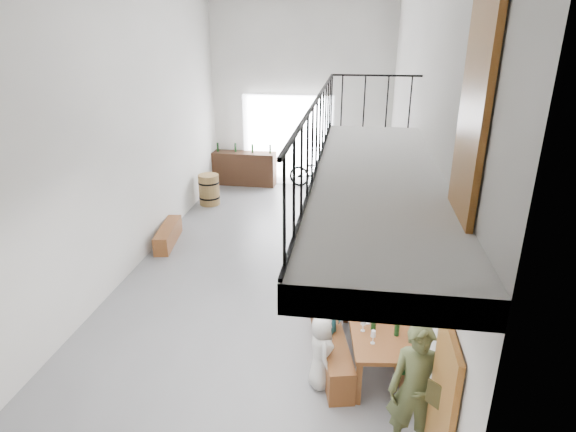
% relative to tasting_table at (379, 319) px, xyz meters
% --- Properties ---
extents(floor, '(12.00, 12.00, 0.00)m').
position_rel_tasting_table_xyz_m(floor, '(-2.20, 2.61, -0.71)').
color(floor, slate).
rests_on(floor, ground).
extents(room_walls, '(12.00, 12.00, 12.00)m').
position_rel_tasting_table_xyz_m(room_walls, '(-2.20, 2.61, 2.85)').
color(room_walls, white).
rests_on(room_walls, ground).
extents(gateway_portal, '(2.80, 0.08, 2.80)m').
position_rel_tasting_table_xyz_m(gateway_portal, '(-2.60, 8.55, 0.69)').
color(gateway_portal, white).
rests_on(gateway_portal, ground).
extents(right_wall_decor, '(0.07, 8.28, 5.07)m').
position_rel_tasting_table_xyz_m(right_wall_decor, '(0.50, 0.74, 1.04)').
color(right_wall_decor, '#9A6129').
rests_on(right_wall_decor, ground).
extents(balcony, '(1.52, 5.62, 4.00)m').
position_rel_tasting_table_xyz_m(balcony, '(-0.22, -0.52, 2.26)').
color(balcony, silver).
rests_on(balcony, ground).
extents(tasting_table, '(1.16, 2.32, 0.79)m').
position_rel_tasting_table_xyz_m(tasting_table, '(0.00, 0.00, 0.00)').
color(tasting_table, brown).
rests_on(tasting_table, ground).
extents(bench_inner, '(0.82, 2.25, 0.51)m').
position_rel_tasting_table_xyz_m(bench_inner, '(-0.71, -0.02, -0.45)').
color(bench_inner, brown).
rests_on(bench_inner, ground).
extents(bench_wall, '(0.45, 1.96, 0.45)m').
position_rel_tasting_table_xyz_m(bench_wall, '(0.37, -0.01, -0.48)').
color(bench_wall, brown).
rests_on(bench_wall, ground).
extents(tableware, '(0.54, 1.46, 0.35)m').
position_rel_tasting_table_xyz_m(tableware, '(0.01, -0.19, 0.23)').
color(tableware, black).
rests_on(tableware, tasting_table).
extents(side_bench, '(0.52, 1.53, 0.42)m').
position_rel_tasting_table_xyz_m(side_bench, '(-4.70, 3.57, -0.50)').
color(side_bench, brown).
rests_on(side_bench, ground).
extents(oak_barrel, '(0.59, 0.59, 0.87)m').
position_rel_tasting_table_xyz_m(oak_barrel, '(-4.52, 6.29, -0.27)').
color(oak_barrel, olive).
rests_on(oak_barrel, ground).
extents(serving_counter, '(2.00, 0.61, 1.04)m').
position_rel_tasting_table_xyz_m(serving_counter, '(-3.95, 8.26, -0.18)').
color(serving_counter, '#3E2215').
rests_on(serving_counter, ground).
extents(counter_bottles, '(1.74, 0.12, 0.28)m').
position_rel_tasting_table_xyz_m(counter_bottles, '(-3.95, 8.27, 0.48)').
color(counter_bottles, black).
rests_on(counter_bottles, serving_counter).
extents(guest_left_a, '(0.49, 0.62, 1.11)m').
position_rel_tasting_table_xyz_m(guest_left_a, '(-0.80, -0.70, -0.15)').
color(guest_left_a, silver).
rests_on(guest_left_a, ground).
extents(guest_left_b, '(0.39, 0.51, 1.25)m').
position_rel_tasting_table_xyz_m(guest_left_b, '(-0.71, -0.11, -0.08)').
color(guest_left_b, '#236775').
rests_on(guest_left_b, ground).
extents(guest_left_c, '(0.41, 0.52, 1.04)m').
position_rel_tasting_table_xyz_m(guest_left_c, '(-0.76, 0.37, -0.19)').
color(guest_left_c, silver).
rests_on(guest_left_c, ground).
extents(guest_left_d, '(0.41, 0.70, 1.06)m').
position_rel_tasting_table_xyz_m(guest_left_d, '(-0.68, 0.82, -0.18)').
color(guest_left_d, '#236775').
rests_on(guest_left_d, ground).
extents(guest_right_a, '(0.39, 0.68, 1.10)m').
position_rel_tasting_table_xyz_m(guest_right_a, '(0.57, -0.59, -0.16)').
color(guest_right_a, red).
rests_on(guest_right_a, ground).
extents(guest_right_b, '(0.42, 1.14, 1.21)m').
position_rel_tasting_table_xyz_m(guest_right_b, '(0.56, 0.11, -0.10)').
color(guest_right_b, black).
rests_on(guest_right_b, ground).
extents(guest_right_c, '(0.44, 0.59, 1.08)m').
position_rel_tasting_table_xyz_m(guest_right_c, '(0.55, 0.67, -0.16)').
color(guest_right_c, silver).
rests_on(guest_right_c, ground).
extents(host_standing, '(0.69, 0.50, 1.75)m').
position_rel_tasting_table_xyz_m(host_standing, '(0.35, -1.69, 0.17)').
color(host_standing, '#4D5630').
rests_on(host_standing, ground).
extents(potted_plant, '(0.37, 0.33, 0.37)m').
position_rel_tasting_table_xyz_m(potted_plant, '(0.25, 3.27, -0.52)').
color(potted_plant, '#1D5220').
rests_on(potted_plant, ground).
extents(bicycle_near, '(2.01, 1.01, 1.01)m').
position_rel_tasting_table_xyz_m(bicycle_near, '(-1.57, 8.20, -0.20)').
color(bicycle_near, black).
rests_on(bicycle_near, ground).
extents(bicycle_far, '(1.60, 0.77, 0.93)m').
position_rel_tasting_table_xyz_m(bicycle_far, '(-0.84, 7.87, -0.24)').
color(bicycle_far, black).
rests_on(bicycle_far, ground).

